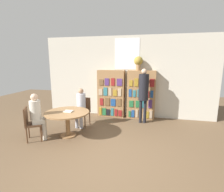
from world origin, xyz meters
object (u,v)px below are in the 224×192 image
Objects in this scene: chair_left_side at (84,110)px; seated_reader_right at (37,114)px; librarian_standing at (144,90)px; seated_reader_left at (81,105)px; chair_near_camera at (31,122)px; reading_table at (67,116)px; bookshelf_right at (141,95)px; bookshelf_left at (111,94)px; flower_vase at (138,62)px.

chair_left_side is 0.72× the size of seated_reader_right.
seated_reader_right is 3.33m from librarian_standing.
chair_left_side is 0.27m from seated_reader_left.
chair_near_camera is 0.28m from seated_reader_right.
bookshelf_right is at bearing 47.85° from reading_table.
reading_table is (-1.88, -2.08, -0.29)m from bookshelf_right.
seated_reader_left is at bearing -117.31° from bookshelf_left.
chair_near_camera is at bearing -90.00° from seated_reader_right.
bookshelf_right is at bearing -1.96° from flower_vase.
bookshelf_left reaches higher than chair_near_camera.
reading_table is 0.78m from seated_reader_right.
flower_vase is 3.94m from chair_near_camera.
chair_near_camera reaches higher than reading_table.
flower_vase reaches higher than reading_table.
librarian_standing is (0.11, -0.50, 0.27)m from bookshelf_right.
bookshelf_right is 2.15m from chair_left_side.
chair_left_side is at bearing 117.00° from chair_near_camera.
seated_reader_left is at bearing 113.96° from chair_near_camera.
chair_near_camera is at bearing -136.58° from bookshelf_right.
seated_reader_right is (-0.76, -1.33, 0.21)m from chair_left_side.
seated_reader_left is (-0.68, -1.32, -0.16)m from bookshelf_left.
seated_reader_left is at bearing 90.00° from chair_left_side.
seated_reader_right is at bearing -134.33° from flower_vase.
bookshelf_right reaches higher than chair_left_side.
flower_vase is at bearing 115.40° from librarian_standing.
seated_reader_right is (-1.42, -2.47, -0.15)m from bookshelf_left.
bookshelf_left reaches higher than chair_left_side.
reading_table is 0.66× the size of librarian_standing.
flower_vase is 0.54× the size of chair_left_side.
bookshelf_right is 2.24m from seated_reader_left.
bookshelf_left is 0.95× the size of librarian_standing.
chair_near_camera is 0.73× the size of seated_reader_left.
seated_reader_right reaches higher than seated_reader_left.
chair_near_camera is at bearing -135.08° from flower_vase.
seated_reader_left is 0.99× the size of seated_reader_right.
flower_vase is 1.07m from librarian_standing.
chair_left_side is at bearing -90.00° from seated_reader_left.
reading_table is 2.60m from librarian_standing.
chair_left_side is 0.73× the size of seated_reader_left.
librarian_standing is at bearing -151.07° from seated_reader_left.
bookshelf_left is at bearing -114.34° from chair_left_side.
seated_reader_right is at bearing 66.03° from chair_left_side.
seated_reader_left is at bearing -143.87° from bookshelf_right.
reading_table is at bearing -141.58° from librarian_standing.
bookshelf_left is 1.13m from bookshelf_right.
chair_near_camera is at bearing 63.00° from chair_left_side.
flower_vase reaches higher than bookshelf_left.
librarian_standing is at bearing -77.97° from bookshelf_right.
librarian_standing reaches higher than seated_reader_right.
seated_reader_left is 1.37m from seated_reader_right.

